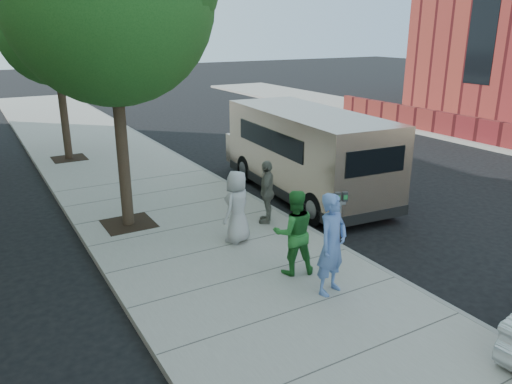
# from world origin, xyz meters

# --- Properties ---
(ground) EXTENTS (120.00, 120.00, 0.00)m
(ground) POSITION_xyz_m (0.00, 0.00, 0.00)
(ground) COLOR black
(ground) RESTS_ON ground
(sidewalk) EXTENTS (5.00, 60.00, 0.15)m
(sidewalk) POSITION_xyz_m (-1.00, 0.00, 0.07)
(sidewalk) COLOR gray
(sidewalk) RESTS_ON ground
(curb_face) EXTENTS (0.12, 60.00, 0.16)m
(curb_face) POSITION_xyz_m (1.44, 0.00, 0.07)
(curb_face) COLOR gray
(curb_face) RESTS_ON ground
(tree_far) EXTENTS (3.92, 3.80, 6.49)m
(tree_far) POSITION_xyz_m (-2.25, 10.00, 4.88)
(tree_far) COLOR black
(tree_far) RESTS_ON sidewalk
(parking_meter) EXTENTS (0.29, 0.18, 1.33)m
(parking_meter) POSITION_xyz_m (1.25, -1.43, 1.11)
(parking_meter) COLOR gray
(parking_meter) RESTS_ON sidewalk
(van) EXTENTS (2.79, 6.96, 2.53)m
(van) POSITION_xyz_m (3.11, 2.49, 1.34)
(van) COLOR beige
(van) RESTS_ON ground
(person_officer) EXTENTS (0.80, 0.65, 1.90)m
(person_officer) POSITION_xyz_m (-0.07, -2.80, 1.10)
(person_officer) COLOR #5C7FC4
(person_officer) RESTS_ON sidewalk
(person_green_shirt) EXTENTS (1.00, 0.88, 1.72)m
(person_green_shirt) POSITION_xyz_m (-0.22, -1.82, 1.01)
(person_green_shirt) COLOR #2A8333
(person_green_shirt) RESTS_ON sidewalk
(person_gray_shirt) EXTENTS (0.97, 0.86, 1.66)m
(person_gray_shirt) POSITION_xyz_m (-0.45, 0.11, 0.98)
(person_gray_shirt) COLOR #B3B3B6
(person_gray_shirt) RESTS_ON sidewalk
(person_striped_polo) EXTENTS (0.88, 0.98, 1.59)m
(person_striped_polo) POSITION_xyz_m (0.76, 0.78, 0.95)
(person_striped_polo) COLOR slate
(person_striped_polo) RESTS_ON sidewalk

